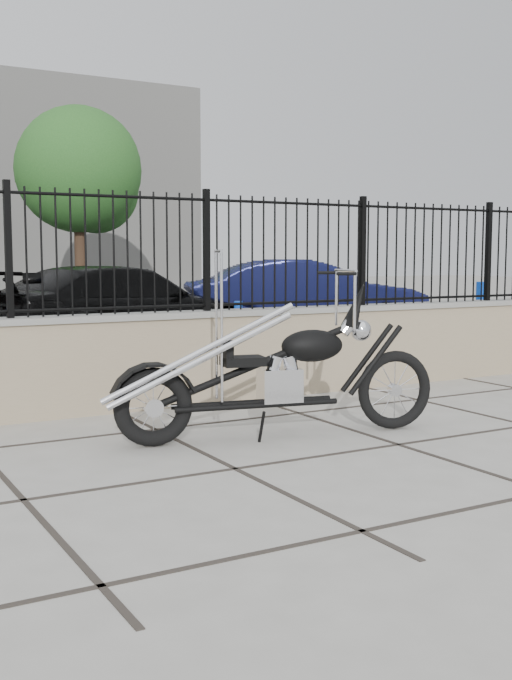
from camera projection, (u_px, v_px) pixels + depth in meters
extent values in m
plane|color=#99968E|center=(235.00, 469.00, 5.70)|extent=(90.00, 90.00, 0.00)
cube|color=gray|center=(116.00, 363.00, 7.82)|extent=(14.00, 0.36, 0.96)
cube|color=black|center=(114.00, 252.00, 7.71)|extent=(14.00, 0.08, 1.20)
imported|color=black|center=(121.00, 309.00, 12.58)|extent=(5.14, 3.55, 1.38)
imported|color=#10133B|center=(307.00, 299.00, 14.74)|extent=(4.73, 2.90, 1.47)
cylinder|color=blue|center=(238.00, 336.00, 10.60)|extent=(0.15, 0.15, 0.93)
cylinder|color=#0B23AD|center=(480.00, 318.00, 12.45)|extent=(0.18, 0.18, 1.13)
cylinder|color=#382619|center=(81.00, 254.00, 21.73)|extent=(0.32, 0.32, 3.19)
sphere|color=#3D702A|center=(78.00, 163.00, 21.47)|extent=(3.40, 3.40, 3.40)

